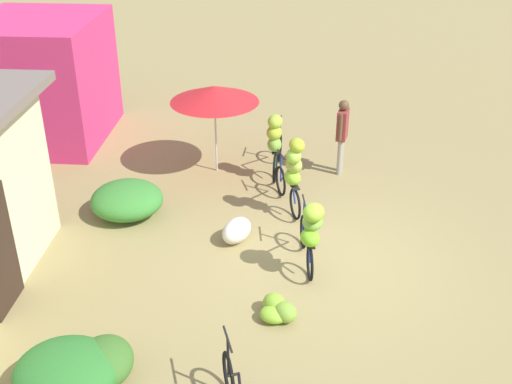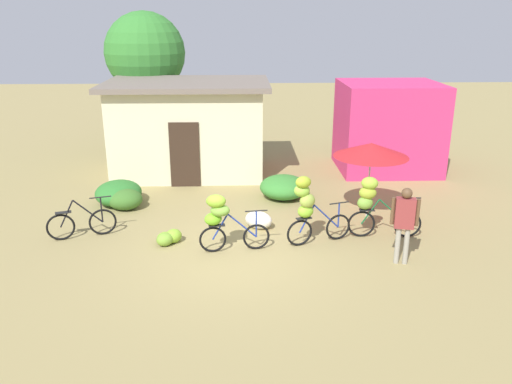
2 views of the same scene
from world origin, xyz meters
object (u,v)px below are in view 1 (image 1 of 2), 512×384
Objects in this scene: market_umbrella at (214,94)px; banana_pile_on_ground at (278,310)px; shop_pink at (44,80)px; bicycle_near_pile at (311,229)px; bicycle_center_loaded at (292,170)px; person_vendor at (342,129)px; bicycle_by_shop at (275,140)px; produce_sack at (237,230)px.

banana_pile_on_ground is at bearing -162.58° from market_umbrella.
shop_pink is 2.02× the size of bicycle_near_pile.
bicycle_near_pile is 0.95× the size of bicycle_center_loaded.
person_vendor is (0.09, -2.74, -0.76)m from market_umbrella.
bicycle_near_pile is at bearing 169.82° from person_vendor.
market_umbrella reaches higher than person_vendor.
bicycle_by_shop reaches higher than bicycle_near_pile.
shop_pink reaches higher than banana_pile_on_ground.
bicycle_near_pile is 1.52m from banana_pile_on_ground.
person_vendor reaches higher than bicycle_near_pile.
market_umbrella reaches higher than bicycle_by_shop.
banana_pile_on_ground is at bearing 167.09° from person_vendor.
produce_sack is (-4.53, -5.10, -1.24)m from shop_pink.
bicycle_center_loaded reaches higher than bicycle_by_shop.
bicycle_center_loaded is (-1.78, -1.71, -0.85)m from market_umbrella.
market_umbrella is 4.37m from bicycle_near_pile.
produce_sack is at bearing 21.52° from banana_pile_on_ground.
bicycle_near_pile is (-5.40, -6.42, -0.62)m from shop_pink.
bicycle_center_loaded is at bearing -119.52° from shop_pink.
banana_pile_on_ground is at bearing -176.93° from bicycle_by_shop.
banana_pile_on_ground is (-5.01, -1.57, -1.65)m from market_umbrella.
banana_pile_on_ground is (-3.23, 0.13, -0.80)m from bicycle_center_loaded.
shop_pink reaches higher than bicycle_by_shop.
person_vendor is (0.30, -1.42, 0.16)m from bicycle_by_shop.
market_umbrella is at bearing 91.80° from person_vendor.
shop_pink is 4.56× the size of banana_pile_on_ground.
shop_pink is 1.62× the size of market_umbrella.
person_vendor is (2.96, -2.01, 0.82)m from produce_sack.
shop_pink is 6.01m from bicycle_by_shop.
produce_sack is (0.86, 1.32, -0.62)m from bicycle_near_pile.
person_vendor is (3.83, -0.69, 0.20)m from bicycle_near_pile.
shop_pink reaches higher than bicycle_near_pile.
person_vendor is at bearing -28.97° from bicycle_center_loaded.
bicycle_by_shop is 2.80m from produce_sack.
person_vendor reaches higher than banana_pile_on_ground.
bicycle_near_pile is at bearing -169.98° from bicycle_center_loaded.
shop_pink reaches higher than produce_sack.
bicycle_center_loaded is 2.38× the size of produce_sack.
bicycle_near_pile reaches higher than banana_pile_on_ground.
produce_sack reaches higher than banana_pile_on_ground.
bicycle_center_loaded is at bearing 151.03° from person_vendor.
person_vendor is (5.09, -1.17, 0.90)m from banana_pile_on_ground.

